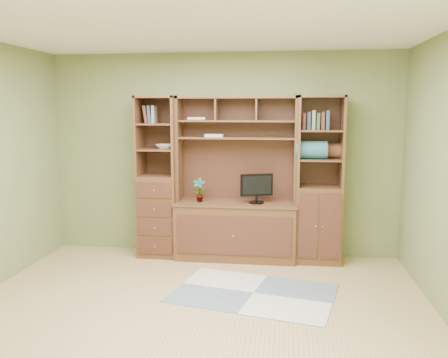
# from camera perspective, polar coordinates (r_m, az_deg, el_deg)

# --- Properties ---
(room) EXTENTS (4.60, 4.10, 2.64)m
(room) POSITION_cam_1_polar(r_m,az_deg,el_deg) (4.19, -3.77, 0.36)
(room) COLOR tan
(room) RESTS_ON ground
(center_hutch) EXTENTS (1.54, 0.53, 2.05)m
(center_hutch) POSITION_cam_1_polar(r_m,az_deg,el_deg) (5.90, 1.43, 0.02)
(center_hutch) COLOR #54321D
(center_hutch) RESTS_ON ground
(left_tower) EXTENTS (0.50, 0.45, 2.05)m
(left_tower) POSITION_cam_1_polar(r_m,az_deg,el_deg) (6.13, -7.87, 0.25)
(left_tower) COLOR #54321D
(left_tower) RESTS_ON ground
(right_tower) EXTENTS (0.55, 0.45, 2.05)m
(right_tower) POSITION_cam_1_polar(r_m,az_deg,el_deg) (5.92, 11.38, -0.12)
(right_tower) COLOR #54321D
(right_tower) RESTS_ON ground
(rug) EXTENTS (1.80, 1.39, 0.01)m
(rug) POSITION_cam_1_polar(r_m,az_deg,el_deg) (5.03, 3.59, -13.55)
(rug) COLOR #9A9F9F
(rug) RESTS_ON ground
(monitor) EXTENTS (0.45, 0.32, 0.50)m
(monitor) POSITION_cam_1_polar(r_m,az_deg,el_deg) (5.85, 3.95, -0.49)
(monitor) COLOR black
(monitor) RESTS_ON center_hutch
(orchid) EXTENTS (0.16, 0.11, 0.30)m
(orchid) POSITION_cam_1_polar(r_m,az_deg,el_deg) (5.96, -3.00, -1.32)
(orchid) COLOR #9B4734
(orchid) RESTS_ON center_hutch
(magazines) EXTENTS (0.23, 0.17, 0.03)m
(magazines) POSITION_cam_1_polar(r_m,az_deg,el_deg) (5.97, -1.17, 5.26)
(magazines) COLOR #BCB0A0
(magazines) RESTS_ON center_hutch
(bowl) EXTENTS (0.23, 0.23, 0.06)m
(bowl) POSITION_cam_1_polar(r_m,az_deg,el_deg) (6.06, -7.09, 3.91)
(bowl) COLOR white
(bowl) RESTS_ON left_tower
(blanket_teal) EXTENTS (0.37, 0.22, 0.22)m
(blanket_teal) POSITION_cam_1_polar(r_m,az_deg,el_deg) (5.82, 10.47, 3.46)
(blanket_teal) COLOR #285C69
(blanket_teal) RESTS_ON right_tower
(blanket_red) EXTENTS (0.33, 0.18, 0.18)m
(blanket_red) POSITION_cam_1_polar(r_m,az_deg,el_deg) (5.97, 12.34, 3.36)
(blanket_red) COLOR brown
(blanket_red) RESTS_ON right_tower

